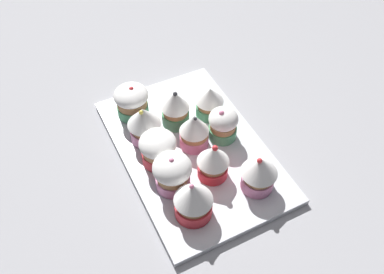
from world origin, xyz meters
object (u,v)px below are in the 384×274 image
object	(u,v)px
cupcake_3	(172,172)
cupcake_4	(193,200)
cupcake_0	(132,101)
cupcake_8	(210,101)
cupcake_9	(222,123)
cupcake_1	(144,124)
cupcake_6	(194,130)
cupcake_2	(159,149)
cupcake_5	(174,108)
cupcake_7	(213,161)
baking_tray	(192,150)
cupcake_10	(259,172)

from	to	relation	value
cupcake_3	cupcake_4	bearing A→B (deg)	6.07
cupcake_0	cupcake_8	size ratio (longest dim) A/B	1.02
cupcake_9	cupcake_8	bearing A→B (deg)	175.21
cupcake_8	cupcake_1	bearing A→B (deg)	-88.68
cupcake_6	cupcake_0	bearing A→B (deg)	-149.87
cupcake_2	cupcake_9	distance (cm)	13.02
cupcake_5	cupcake_9	size ratio (longest dim) A/B	1.19
cupcake_6	cupcake_7	world-z (taller)	cupcake_6
cupcake_4	cupcake_6	bearing A→B (deg)	152.64
cupcake_2	cupcake_9	size ratio (longest dim) A/B	0.95
cupcake_0	cupcake_9	distance (cm)	18.00
cupcake_9	baking_tray	bearing A→B (deg)	-86.83
cupcake_3	cupcake_8	xyz separation A→B (cm)	(-12.12, 13.49, -0.24)
cupcake_7	cupcake_8	xyz separation A→B (cm)	(-13.11, 6.35, -0.31)
cupcake_1	cupcake_3	xyz separation A→B (cm)	(11.81, 0.12, -0.47)
cupcake_10	cupcake_1	bearing A→B (deg)	-145.05
cupcake_7	cupcake_10	xyz separation A→B (cm)	(5.57, 5.57, 0.14)
cupcake_2	cupcake_7	bearing A→B (deg)	46.91
baking_tray	cupcake_4	distance (cm)	14.43
cupcake_1	cupcake_6	world-z (taller)	cupcake_1
cupcake_8	cupcake_10	distance (cm)	18.70
baking_tray	cupcake_3	world-z (taller)	cupcake_3
cupcake_2	cupcake_5	world-z (taller)	cupcake_5
cupcake_6	cupcake_3	bearing A→B (deg)	-48.27
baking_tray	cupcake_8	distance (cm)	10.08
baking_tray	cupcake_5	xyz separation A→B (cm)	(-7.01, -0.28, 4.67)
baking_tray	cupcake_7	size ratio (longest dim) A/B	4.99
cupcake_2	cupcake_8	distance (cm)	14.94
cupcake_0	cupcake_3	size ratio (longest dim) A/B	0.93
cupcake_3	cupcake_7	world-z (taller)	cupcake_7
cupcake_3	cupcake_6	size ratio (longest dim) A/B	0.95
cupcake_1	cupcake_9	xyz separation A→B (cm)	(5.48, 13.12, -0.84)
cupcake_2	cupcake_4	bearing A→B (deg)	3.18
cupcake_3	cupcake_5	size ratio (longest dim) A/B	0.90
cupcake_4	cupcake_2	bearing A→B (deg)	-176.82
cupcake_6	baking_tray	bearing A→B (deg)	-50.73
cupcake_9	cupcake_2	bearing A→B (deg)	-87.21
cupcake_0	cupcake_6	world-z (taller)	cupcake_6
cupcake_8	cupcake_3	bearing A→B (deg)	-48.07
cupcake_0	cupcake_8	distance (cm)	14.96
cupcake_2	cupcake_10	distance (cm)	17.65
cupcake_0	cupcake_1	bearing A→B (deg)	-2.41
cupcake_1	cupcake_7	xyz separation A→B (cm)	(12.79, 7.26, -0.41)
cupcake_3	cupcake_8	distance (cm)	18.14
cupcake_0	cupcake_9	bearing A→B (deg)	45.43
cupcake_7	cupcake_10	world-z (taller)	same
cupcake_7	cupcake_9	world-z (taller)	cupcake_7
cupcake_4	cupcake_6	distance (cm)	14.57
cupcake_1	cupcake_5	size ratio (longest dim) A/B	0.99
cupcake_0	cupcake_5	bearing A→B (deg)	45.91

